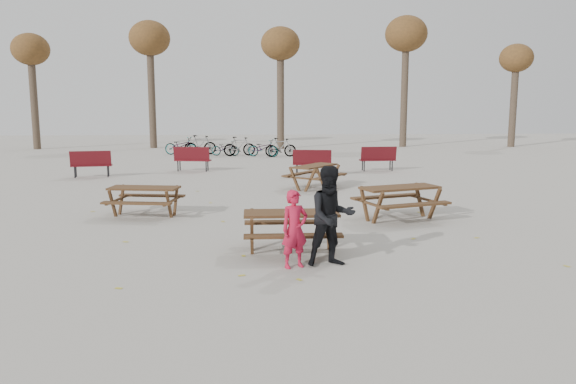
{
  "coord_description": "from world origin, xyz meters",
  "views": [
    {
      "loc": [
        -0.71,
        -10.44,
        2.83
      ],
      "look_at": [
        0.0,
        1.0,
        1.0
      ],
      "focal_mm": 35.0,
      "sensor_mm": 36.0,
      "label": 1
    }
  ],
  "objects": [
    {
      "name": "picnic_table_north",
      "position": [
        -3.45,
        3.64,
        0.37
      ],
      "size": [
        1.92,
        1.64,
        0.74
      ],
      "primitive_type": null,
      "rotation": [
        0.0,
        0.0,
        -0.16
      ],
      "color": "#391F14",
      "rests_on": "ground"
    },
    {
      "name": "ground",
      "position": [
        0.0,
        0.0,
        0.0
      ],
      "size": [
        80.0,
        80.0,
        0.0
      ],
      "primitive_type": "plane",
      "color": "gray",
      "rests_on": "ground"
    },
    {
      "name": "picnic_table_east",
      "position": [
        2.83,
        2.8,
        0.41
      ],
      "size": [
        2.29,
        2.05,
        0.82
      ],
      "primitive_type": null,
      "rotation": [
        0.0,
        0.0,
        0.32
      ],
      "color": "#391F14",
      "rests_on": "ground"
    },
    {
      "name": "food_tray",
      "position": [
        -0.04,
        -0.14,
        0.79
      ],
      "size": [
        0.18,
        0.11,
        0.03
      ],
      "primitive_type": "cube",
      "color": "silver",
      "rests_on": "main_picnic_table"
    },
    {
      "name": "tree_row",
      "position": [
        0.9,
        25.15,
        6.19
      ],
      "size": [
        32.17,
        3.52,
        8.26
      ],
      "color": "#382B21",
      "rests_on": "ground"
    },
    {
      "name": "bicycle_row",
      "position": [
        -2.09,
        19.9,
        0.49
      ],
      "size": [
        7.24,
        2.52,
        1.07
      ],
      "color": "black",
      "rests_on": "ground"
    },
    {
      "name": "soda_bottle",
      "position": [
        -0.06,
        -0.21,
        0.85
      ],
      "size": [
        0.07,
        0.07,
        0.17
      ],
      "color": "silver",
      "rests_on": "main_picnic_table"
    },
    {
      "name": "adult",
      "position": [
        0.63,
        -0.97,
        0.88
      ],
      "size": [
        0.97,
        0.82,
        1.76
      ],
      "primitive_type": "imported",
      "rotation": [
        0.0,
        0.0,
        0.2
      ],
      "color": "black",
      "rests_on": "ground"
    },
    {
      "name": "bread_roll",
      "position": [
        -0.04,
        -0.14,
        0.83
      ],
      "size": [
        0.14,
        0.06,
        0.05
      ],
      "primitive_type": "ellipsoid",
      "color": "tan",
      "rests_on": "food_tray"
    },
    {
      "name": "fallen_leaves",
      "position": [
        0.5,
        2.5,
        0.0
      ],
      "size": [
        11.0,
        11.0,
        0.01
      ],
      "primitive_type": null,
      "color": "gold",
      "rests_on": "ground"
    },
    {
      "name": "park_bench_row",
      "position": [
        -1.01,
        12.12,
        0.52
      ],
      "size": [
        12.99,
        2.47,
        1.03
      ],
      "color": "#5D1219",
      "rests_on": "ground"
    },
    {
      "name": "picnic_table_far",
      "position": [
        1.33,
        7.98,
        0.39
      ],
      "size": [
        2.26,
        2.32,
        0.78
      ],
      "primitive_type": null,
      "rotation": [
        0.0,
        0.0,
        0.9
      ],
      "color": "#391F14",
      "rests_on": "ground"
    },
    {
      "name": "main_picnic_table",
      "position": [
        0.0,
        0.0,
        0.59
      ],
      "size": [
        1.8,
        1.45,
        0.78
      ],
      "color": "#391F14",
      "rests_on": "ground"
    },
    {
      "name": "child",
      "position": [
        -0.01,
        -1.04,
        0.68
      ],
      "size": [
        0.58,
        0.49,
        1.36
      ],
      "primitive_type": "imported",
      "rotation": [
        0.0,
        0.0,
        0.4
      ],
      "color": "#B71634",
      "rests_on": "ground"
    }
  ]
}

